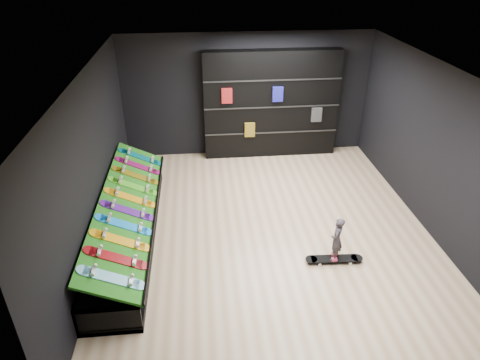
{
  "coord_description": "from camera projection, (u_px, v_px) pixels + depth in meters",
  "views": [
    {
      "loc": [
        -1.18,
        -6.53,
        4.78
      ],
      "look_at": [
        -0.5,
        0.2,
        1.0
      ],
      "focal_mm": 32.0,
      "sensor_mm": 36.0,
      "label": 1
    }
  ],
  "objects": [
    {
      "name": "display_board_9",
      "position": [
        140.0,
        157.0,
        9.17
      ],
      "size": [
        0.93,
        0.22,
        0.5
      ],
      "primitive_type": null,
      "rotation": [
        0.0,
        0.44,
        0.0
      ],
      "color": "#0C8C99",
      "rests_on": "turf_ramp"
    },
    {
      "name": "turf_ramp",
      "position": [
        128.0,
        205.0,
        7.53
      ],
      "size": [
        0.92,
        4.5,
        0.46
      ],
      "primitive_type": "cube",
      "rotation": [
        0.0,
        0.44,
        0.0
      ],
      "color": "#165B0E",
      "rests_on": "display_rack"
    },
    {
      "name": "display_board_3",
      "position": [
        124.0,
        225.0,
        6.97
      ],
      "size": [
        0.93,
        0.22,
        0.5
      ],
      "primitive_type": null,
      "rotation": [
        0.0,
        0.44,
        0.0
      ],
      "color": "blue",
      "rests_on": "turf_ramp"
    },
    {
      "name": "floor_skateboard",
      "position": [
        334.0,
        260.0,
        7.26
      ],
      "size": [
        0.99,
        0.27,
        0.09
      ],
      "primitive_type": null,
      "rotation": [
        0.0,
        0.0,
        -0.05
      ],
      "color": "black",
      "rests_on": "ground"
    },
    {
      "name": "wall_left",
      "position": [
        92.0,
        167.0,
        7.11
      ],
      "size": [
        0.02,
        7.0,
        3.0
      ],
      "primitive_type": "cube",
      "color": "black",
      "rests_on": "ground"
    },
    {
      "name": "display_rack",
      "position": [
        129.0,
        227.0,
        7.76
      ],
      "size": [
        0.9,
        4.5,
        0.5
      ],
      "primitive_type": null,
      "color": "black",
      "rests_on": "ground"
    },
    {
      "name": "back_shelving",
      "position": [
        271.0,
        105.0,
        10.4
      ],
      "size": [
        3.27,
        0.38,
        2.62
      ],
      "primitive_type": "cube",
      "color": "black",
      "rests_on": "ground"
    },
    {
      "name": "display_board_2",
      "position": [
        120.0,
        240.0,
        6.61
      ],
      "size": [
        0.93,
        0.22,
        0.5
      ],
      "primitive_type": null,
      "rotation": [
        0.0,
        0.44,
        0.0
      ],
      "color": "yellow",
      "rests_on": "turf_ramp"
    },
    {
      "name": "display_board_8",
      "position": [
        138.0,
        166.0,
        8.81
      ],
      "size": [
        0.93,
        0.22,
        0.5
      ],
      "primitive_type": null,
      "rotation": [
        0.0,
        0.44,
        0.0
      ],
      "color": "#E5198C",
      "rests_on": "turf_ramp"
    },
    {
      "name": "wall_right",
      "position": [
        436.0,
        151.0,
        7.63
      ],
      "size": [
        0.02,
        7.0,
        3.0
      ],
      "primitive_type": "cube",
      "color": "black",
      "rests_on": "ground"
    },
    {
      "name": "ceiling",
      "position": [
        273.0,
        72.0,
        6.64
      ],
      "size": [
        6.0,
        7.0,
        0.01
      ],
      "primitive_type": "cube",
      "color": "white",
      "rests_on": "ground"
    },
    {
      "name": "display_board_5",
      "position": [
        130.0,
        198.0,
        7.71
      ],
      "size": [
        0.93,
        0.22,
        0.5
      ],
      "primitive_type": null,
      "rotation": [
        0.0,
        0.44,
        0.0
      ],
      "color": "orange",
      "rests_on": "turf_ramp"
    },
    {
      "name": "display_board_7",
      "position": [
        136.0,
        175.0,
        8.44
      ],
      "size": [
        0.93,
        0.22,
        0.5
      ],
      "primitive_type": null,
      "rotation": [
        0.0,
        0.44,
        0.0
      ],
      "color": "yellow",
      "rests_on": "turf_ramp"
    },
    {
      "name": "display_board_0",
      "position": [
        112.0,
        278.0,
        5.87
      ],
      "size": [
        0.93,
        0.22,
        0.5
      ],
      "primitive_type": null,
      "rotation": [
        0.0,
        0.44,
        0.0
      ],
      "color": "#0CB2E5",
      "rests_on": "turf_ramp"
    },
    {
      "name": "wall_front",
      "position": [
        326.0,
        312.0,
        4.33
      ],
      "size": [
        6.0,
        0.02,
        3.0
      ],
      "primitive_type": "cube",
      "color": "black",
      "rests_on": "ground"
    },
    {
      "name": "wall_back",
      "position": [
        247.0,
        95.0,
        10.41
      ],
      "size": [
        6.0,
        0.02,
        3.0
      ],
      "primitive_type": "cube",
      "color": "black",
      "rests_on": "ground"
    },
    {
      "name": "display_board_4",
      "position": [
        127.0,
        211.0,
        7.34
      ],
      "size": [
        0.93,
        0.22,
        0.5
      ],
      "primitive_type": null,
      "rotation": [
        0.0,
        0.44,
        0.0
      ],
      "color": "purple",
      "rests_on": "turf_ramp"
    },
    {
      "name": "floor",
      "position": [
        267.0,
        230.0,
        8.1
      ],
      "size": [
        6.0,
        7.0,
        0.01
      ],
      "primitive_type": "cube",
      "color": "#C9AC87",
      "rests_on": "ground"
    },
    {
      "name": "display_board_1",
      "position": [
        116.0,
        258.0,
        6.24
      ],
      "size": [
        0.93,
        0.22,
        0.5
      ],
      "primitive_type": null,
      "rotation": [
        0.0,
        0.44,
        0.0
      ],
      "color": "red",
      "rests_on": "turf_ramp"
    },
    {
      "name": "display_board_6",
      "position": [
        133.0,
        186.0,
        8.07
      ],
      "size": [
        0.93,
        0.22,
        0.5
      ],
      "primitive_type": null,
      "rotation": [
        0.0,
        0.44,
        0.0
      ],
      "color": "green",
      "rests_on": "turf_ramp"
    },
    {
      "name": "child",
      "position": [
        336.0,
        247.0,
        7.12
      ],
      "size": [
        0.2,
        0.22,
        0.48
      ],
      "primitive_type": "imported",
      "rotation": [
        0.0,
        0.0,
        -2.08
      ],
      "color": "black",
      "rests_on": "floor_skateboard"
    }
  ]
}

